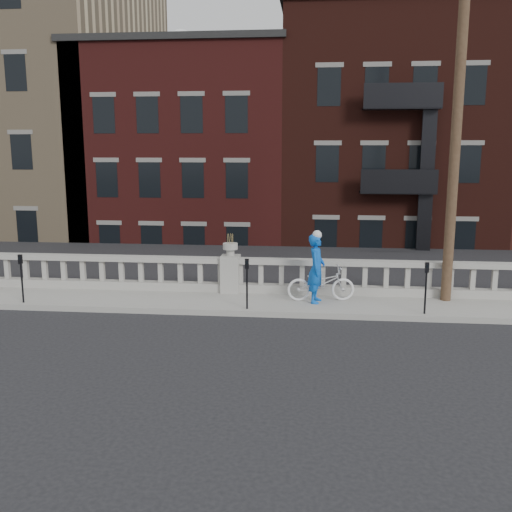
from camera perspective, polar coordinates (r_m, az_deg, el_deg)
The scene contains 11 objects.
ground at distance 13.46m, azimuth -4.98°, elevation -8.33°, with size 120.00×120.00×0.00m, color black.
sidewalk at distance 16.26m, azimuth -3.03°, elevation -4.65°, with size 32.00×2.20×0.15m, color gray.
balustrade at distance 17.03m, azimuth -2.56°, elevation -1.97°, with size 28.00×0.34×1.03m.
planter_pedestal at distance 16.99m, azimuth -2.57°, elevation -1.34°, with size 0.55×0.55×1.76m.
lower_level at distance 35.62m, azimuth 2.77°, elevation 7.93°, with size 80.00×44.00×20.80m.
utility_pole at distance 16.55m, azimuth 19.48°, elevation 13.09°, with size 1.60×0.28×10.00m.
parking_meter_b at distance 17.02m, azimuth -22.42°, elevation -1.57°, with size 0.10×0.09×1.36m.
parking_meter_c at distance 15.12m, azimuth -0.91°, elevation -2.21°, with size 0.10×0.09×1.36m.
parking_meter_d at distance 15.31m, azimuth 16.65°, elevation -2.51°, with size 0.10×0.09×1.36m.
bicycle at distance 16.13m, azimuth 6.50°, elevation -2.73°, with size 0.66×1.89×0.99m, color white.
cyclist at distance 15.85m, azimuth 6.06°, elevation -1.25°, with size 0.70×0.46×1.92m, color blue.
Camera 1 is at (2.41, -12.49, 4.40)m, focal length 40.00 mm.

